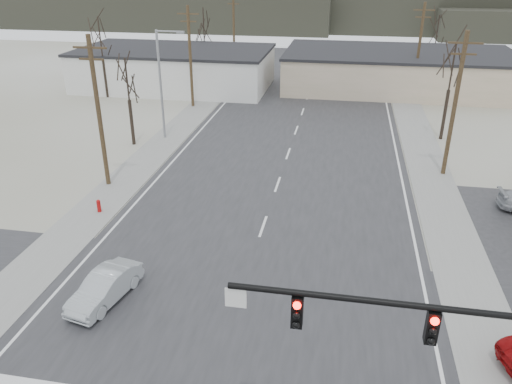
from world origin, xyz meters
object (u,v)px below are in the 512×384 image
(traffic_signal_mast, at_px, (470,359))
(fire_hydrant, at_px, (99,206))
(car_far_b, at_px, (309,54))
(car_far_a, at_px, (334,68))
(sedan_crossing, at_px, (105,287))

(traffic_signal_mast, height_order, fire_hydrant, traffic_signal_mast)
(traffic_signal_mast, relative_size, car_far_b, 2.42)
(fire_hydrant, distance_m, car_far_a, 44.57)
(car_far_b, bearing_deg, fire_hydrant, -93.95)
(car_far_a, relative_size, car_far_b, 1.36)
(sedan_crossing, distance_m, car_far_a, 51.46)
(traffic_signal_mast, distance_m, car_far_b, 68.21)
(fire_hydrant, relative_size, car_far_b, 0.24)
(car_far_a, height_order, car_far_b, car_far_a)
(sedan_crossing, xyz_separation_m, car_far_b, (4.08, 61.23, -0.05))
(traffic_signal_mast, distance_m, car_far_a, 57.35)
(sedan_crossing, height_order, car_far_b, sedan_crossing)
(fire_hydrant, height_order, car_far_a, car_far_a)
(car_far_a, bearing_deg, sedan_crossing, 97.85)
(fire_hydrant, relative_size, car_far_a, 0.17)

